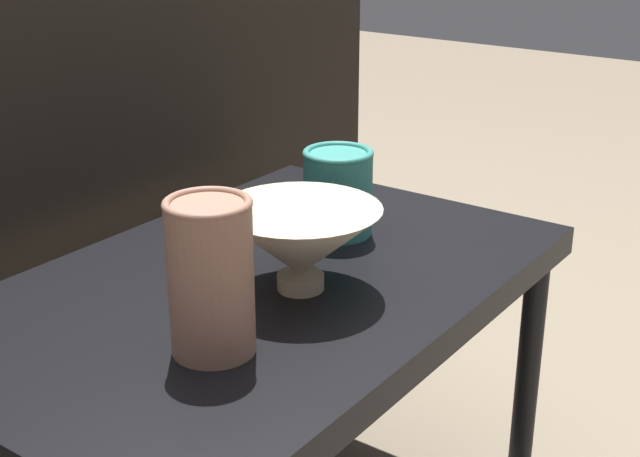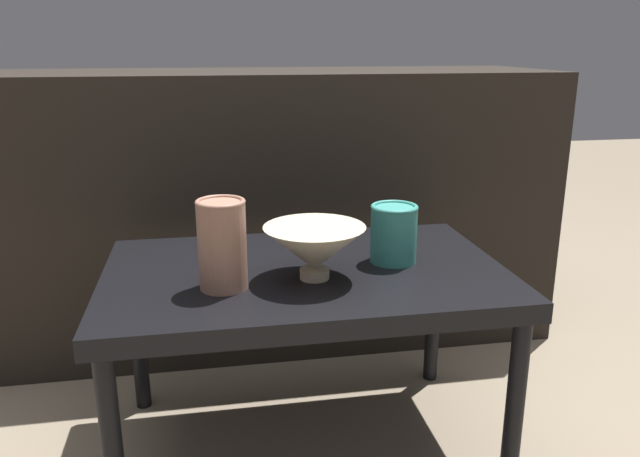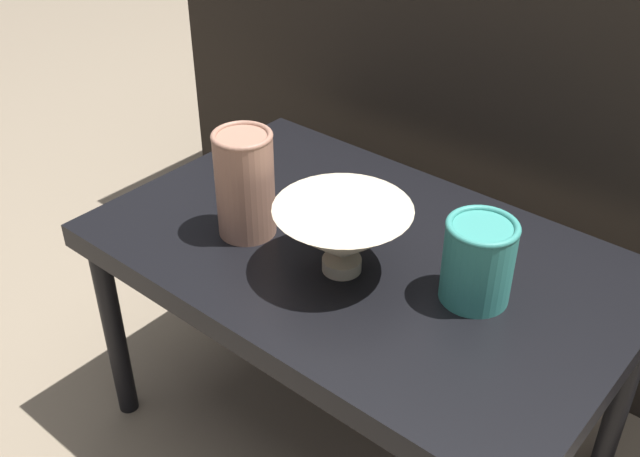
{
  "view_description": "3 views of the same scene",
  "coord_description": "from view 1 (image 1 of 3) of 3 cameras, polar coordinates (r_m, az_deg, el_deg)",
  "views": [
    {
      "loc": [
        -0.79,
        -0.66,
        0.89
      ],
      "look_at": [
        0.03,
        -0.08,
        0.5
      ],
      "focal_mm": 50.0,
      "sensor_mm": 36.0,
      "label": 1
    },
    {
      "loc": [
        -0.18,
        -1.19,
        0.87
      ],
      "look_at": [
        0.02,
        -0.06,
        0.52
      ],
      "focal_mm": 35.0,
      "sensor_mm": 36.0,
      "label": 2
    },
    {
      "loc": [
        0.55,
        -0.75,
        1.08
      ],
      "look_at": [
        -0.02,
        -0.08,
        0.49
      ],
      "focal_mm": 42.0,
      "sensor_mm": 36.0,
      "label": 3
    }
  ],
  "objects": [
    {
      "name": "bowl",
      "position": [
        1.08,
        -1.28,
        -0.89
      ],
      "size": [
        0.2,
        0.2,
        0.11
      ],
      "color": "#C1B293",
      "rests_on": "table"
    },
    {
      "name": "vase_textured_left",
      "position": [
        0.93,
        -7.01,
        -2.98
      ],
      "size": [
        0.09,
        0.09,
        0.17
      ],
      "color": "#996B56",
      "rests_on": "table"
    },
    {
      "name": "vase_colorful_right",
      "position": [
        1.25,
        1.15,
        2.44
      ],
      "size": [
        0.1,
        0.1,
        0.12
      ],
      "color": "teal",
      "rests_on": "table"
    },
    {
      "name": "table",
      "position": [
        1.15,
        -3.97,
        -5.16
      ],
      "size": [
        0.82,
        0.52,
        0.42
      ],
      "color": "black",
      "rests_on": "ground_plane"
    }
  ]
}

